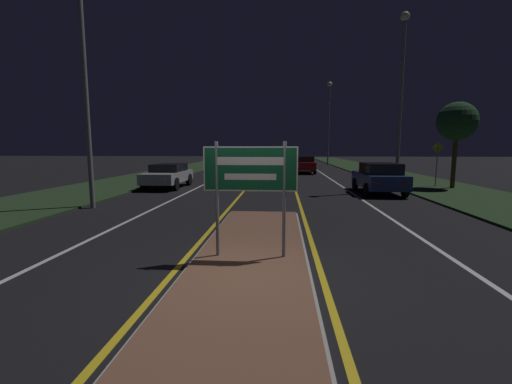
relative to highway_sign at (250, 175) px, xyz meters
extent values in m
plane|color=black|center=(0.00, -0.88, -1.76)|extent=(160.00, 160.00, 0.00)
cube|color=#999993|center=(0.00, 0.00, -1.74)|extent=(2.36, 9.93, 0.05)
cube|color=brown|center=(0.00, 0.00, -1.71)|extent=(2.24, 9.81, 0.10)
cube|color=#23381E|center=(-9.50, 19.12, -1.72)|extent=(5.00, 100.00, 0.08)
cube|color=#23381E|center=(9.50, 19.12, -1.72)|extent=(5.00, 100.00, 0.08)
cube|color=gold|center=(-1.37, 24.12, -1.76)|extent=(0.12, 70.00, 0.01)
cube|color=gold|center=(1.37, 24.12, -1.76)|extent=(0.12, 70.00, 0.01)
cube|color=silver|center=(-4.20, 24.12, -1.76)|extent=(0.12, 70.00, 0.01)
cube|color=silver|center=(4.20, 24.12, -1.76)|extent=(0.12, 70.00, 0.01)
cube|color=silver|center=(-7.20, 24.12, -1.76)|extent=(0.10, 70.00, 0.01)
cube|color=silver|center=(7.20, 24.12, -1.76)|extent=(0.10, 70.00, 0.01)
cylinder|color=gray|center=(-0.68, 0.00, -0.50)|extent=(0.07, 0.07, 2.34)
cylinder|color=gray|center=(0.68, 0.00, -0.50)|extent=(0.07, 0.07, 2.34)
cube|color=#0F512D|center=(0.00, 0.00, 0.13)|extent=(1.88, 0.04, 0.89)
cube|color=white|center=(0.00, -0.02, 0.13)|extent=(1.88, 0.00, 0.89)
cube|color=#0F512D|center=(0.00, -0.02, 0.13)|extent=(1.83, 0.01, 0.84)
cube|color=white|center=(0.00, -0.02, 0.28)|extent=(1.32, 0.01, 0.16)
cube|color=white|center=(0.00, -0.02, -0.03)|extent=(1.04, 0.01, 0.12)
cylinder|color=gray|center=(-6.61, 5.66, 3.10)|extent=(0.18, 0.18, 9.73)
cylinder|color=gray|center=(6.69, 11.78, 2.56)|extent=(0.18, 0.18, 8.66)
sphere|color=#F9EAC6|center=(6.69, 11.78, 7.03)|extent=(0.46, 0.46, 0.46)
cylinder|color=gray|center=(6.60, 38.65, 3.26)|extent=(0.18, 0.18, 10.04)
sphere|color=#F9EAC6|center=(6.60, 38.65, 8.47)|extent=(0.64, 0.64, 0.64)
cube|color=navy|center=(5.52, 10.90, -1.10)|extent=(1.84, 4.21, 0.69)
cube|color=black|center=(5.52, 10.64, -0.49)|extent=(1.62, 2.19, 0.52)
sphere|color=red|center=(4.95, 8.81, -1.01)|extent=(0.14, 0.14, 0.14)
sphere|color=red|center=(6.10, 8.81, -1.01)|extent=(0.14, 0.14, 0.14)
cylinder|color=black|center=(4.64, 12.20, -1.44)|extent=(0.22, 0.64, 0.64)
cylinder|color=black|center=(6.41, 12.20, -1.44)|extent=(0.22, 0.64, 0.64)
cylinder|color=black|center=(4.64, 9.59, -1.44)|extent=(0.22, 0.64, 0.64)
cylinder|color=black|center=(6.41, 9.59, -1.44)|extent=(0.22, 0.64, 0.64)
cube|color=maroon|center=(2.64, 24.37, -1.08)|extent=(1.72, 4.78, 0.67)
cube|color=black|center=(2.64, 24.08, -0.49)|extent=(1.52, 2.48, 0.50)
sphere|color=red|center=(2.10, 22.00, -0.99)|extent=(0.14, 0.14, 0.14)
sphere|color=red|center=(3.17, 22.00, -0.99)|extent=(0.14, 0.14, 0.14)
cylinder|color=black|center=(1.82, 25.85, -1.41)|extent=(0.22, 0.71, 0.71)
cylinder|color=black|center=(3.46, 25.85, -1.41)|extent=(0.22, 0.71, 0.71)
cylinder|color=black|center=(1.82, 22.89, -1.41)|extent=(0.22, 0.71, 0.71)
cylinder|color=black|center=(3.46, 22.89, -1.41)|extent=(0.22, 0.71, 0.71)
cube|color=#B7B7BC|center=(-5.89, 12.33, -1.12)|extent=(1.81, 4.29, 0.57)
cube|color=black|center=(-5.89, 12.59, -0.62)|extent=(1.59, 2.23, 0.43)
sphere|color=white|center=(-6.45, 10.21, -1.05)|extent=(0.14, 0.14, 0.14)
sphere|color=white|center=(-5.33, 10.21, -1.05)|extent=(0.14, 0.14, 0.14)
cylinder|color=black|center=(-6.76, 11.00, -1.41)|extent=(0.22, 0.71, 0.71)
cylinder|color=black|center=(-5.03, 11.00, -1.41)|extent=(0.22, 0.71, 0.71)
cylinder|color=black|center=(-6.76, 13.66, -1.41)|extent=(0.22, 0.71, 0.71)
cylinder|color=black|center=(-5.03, 13.66, -1.41)|extent=(0.22, 0.71, 0.71)
cube|color=#4C514C|center=(-2.33, 26.93, -1.13)|extent=(1.83, 4.39, 0.56)
cube|color=black|center=(-2.33, 27.20, -0.62)|extent=(1.61, 2.28, 0.46)
sphere|color=white|center=(-2.90, 24.76, -1.06)|extent=(0.14, 0.14, 0.14)
sphere|color=white|center=(-1.76, 24.76, -1.06)|extent=(0.14, 0.14, 0.14)
cylinder|color=black|center=(-3.21, 25.57, -1.41)|extent=(0.22, 0.70, 0.70)
cylinder|color=black|center=(-1.45, 25.57, -1.41)|extent=(0.22, 0.70, 0.70)
cylinder|color=black|center=(-3.21, 28.29, -1.41)|extent=(0.22, 0.70, 0.70)
cylinder|color=black|center=(-1.45, 28.29, -1.41)|extent=(0.22, 0.70, 0.70)
cube|color=#B7B7BC|center=(-2.80, 42.13, -1.09)|extent=(1.86, 4.69, 0.67)
cube|color=black|center=(-2.80, 42.42, -0.48)|extent=(1.63, 2.44, 0.55)
sphere|color=white|center=(-3.37, 39.81, -1.01)|extent=(0.14, 0.14, 0.14)
sphere|color=white|center=(-2.22, 39.81, -1.01)|extent=(0.14, 0.14, 0.14)
cylinder|color=black|center=(-3.68, 40.68, -1.42)|extent=(0.22, 0.68, 0.68)
cylinder|color=black|center=(-1.91, 40.68, -1.42)|extent=(0.22, 0.68, 0.68)
cylinder|color=black|center=(-3.68, 43.59, -1.42)|extent=(0.22, 0.68, 0.68)
cylinder|color=black|center=(-1.91, 43.59, -1.42)|extent=(0.22, 0.68, 0.68)
cylinder|color=gray|center=(9.52, 13.65, -0.56)|extent=(0.06, 0.06, 2.25)
cube|color=yellow|center=(9.52, 13.65, 0.51)|extent=(0.60, 0.02, 0.60)
cylinder|color=#4C3823|center=(10.06, 12.80, -0.10)|extent=(0.24, 0.24, 3.16)
sphere|color=#1E4223|center=(10.06, 12.80, 1.94)|extent=(2.07, 2.07, 2.07)
camera|label=1|loc=(0.63, -6.77, 0.56)|focal=24.00mm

